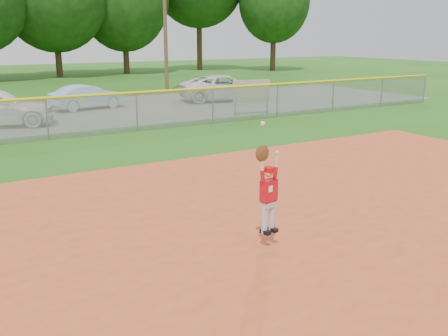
# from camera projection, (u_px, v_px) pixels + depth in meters

# --- Properties ---
(ground) EXTENTS (120.00, 120.00, 0.00)m
(ground) POSITION_uv_depth(u_px,v_px,m) (165.00, 234.00, 9.36)
(ground) COLOR #245914
(ground) RESTS_ON ground
(clay_infield) EXTENTS (24.00, 16.00, 0.04)m
(clay_infield) POSITION_uv_depth(u_px,v_px,m) (254.00, 305.00, 6.86)
(clay_infield) COLOR #BB4621
(clay_infield) RESTS_ON ground
(parking_strip) EXTENTS (44.00, 10.00, 0.03)m
(parking_strip) POSITION_uv_depth(u_px,v_px,m) (20.00, 117.00, 22.66)
(parking_strip) COLOR slate
(parking_strip) RESTS_ON ground
(car_blue) EXTENTS (3.84, 1.96, 1.21)m
(car_blue) POSITION_uv_depth(u_px,v_px,m) (88.00, 97.00, 24.83)
(car_blue) COLOR #8EB3D3
(car_blue) RESTS_ON parking_strip
(car_white_b) EXTENTS (5.54, 3.50, 1.43)m
(car_white_b) POSITION_uv_depth(u_px,v_px,m) (225.00, 88.00, 28.05)
(car_white_b) COLOR silver
(car_white_b) RESTS_ON parking_strip
(sponsor_sign) EXTENTS (1.82, 0.36, 1.63)m
(sponsor_sign) POSITION_uv_depth(u_px,v_px,m) (251.00, 92.00, 22.91)
(sponsor_sign) COLOR gray
(sponsor_sign) RESTS_ON ground
(outfield_fence) EXTENTS (40.06, 0.10, 1.55)m
(outfield_fence) POSITION_uv_depth(u_px,v_px,m) (47.00, 116.00, 17.44)
(outfield_fence) COLOR gray
(outfield_fence) RESTS_ON ground
(power_lines) EXTENTS (19.40, 0.24, 9.00)m
(power_lines) POSITION_uv_depth(u_px,v_px,m) (12.00, 15.00, 26.93)
(power_lines) COLOR #4C3823
(power_lines) RESTS_ON ground
(ballplayer) EXTENTS (0.53, 0.25, 1.98)m
(ballplayer) POSITION_uv_depth(u_px,v_px,m) (268.00, 189.00, 8.48)
(ballplayer) COLOR silver
(ballplayer) RESTS_ON ground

